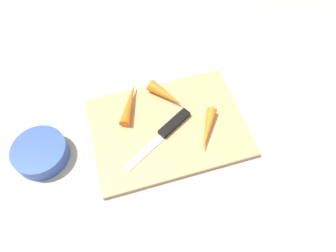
{
  "coord_description": "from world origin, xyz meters",
  "views": [
    {
      "loc": [
        0.1,
        0.35,
        0.63
      ],
      "look_at": [
        0.0,
        0.0,
        0.01
      ],
      "focal_mm": 32.27,
      "sensor_mm": 36.0,
      "label": 1
    }
  ],
  "objects_px": {
    "cutting_board": "(168,127)",
    "carrot_longest": "(130,103)",
    "carrot_shortest": "(166,95)",
    "knife": "(171,127)",
    "small_bowl": "(41,153)",
    "carrot_medium": "(208,130)"
  },
  "relations": [
    {
      "from": "knife",
      "to": "carrot_shortest",
      "type": "xyz_separation_m",
      "value": [
        -0.01,
        -0.09,
        0.01
      ]
    },
    {
      "from": "cutting_board",
      "to": "small_bowl",
      "type": "bearing_deg",
      "value": -1.83
    },
    {
      "from": "small_bowl",
      "to": "carrot_shortest",
      "type": "bearing_deg",
      "value": -167.29
    },
    {
      "from": "cutting_board",
      "to": "carrot_longest",
      "type": "relative_size",
      "value": 2.96
    },
    {
      "from": "carrot_longest",
      "to": "carrot_shortest",
      "type": "bearing_deg",
      "value": -66.68
    },
    {
      "from": "carrot_shortest",
      "to": "cutting_board",
      "type": "bearing_deg",
      "value": -49.22
    },
    {
      "from": "carrot_shortest",
      "to": "carrot_longest",
      "type": "xyz_separation_m",
      "value": [
        0.09,
        -0.0,
        -0.0
      ]
    },
    {
      "from": "carrot_shortest",
      "to": "carrot_longest",
      "type": "distance_m",
      "value": 0.09
    },
    {
      "from": "cutting_board",
      "to": "carrot_medium",
      "type": "bearing_deg",
      "value": 153.23
    },
    {
      "from": "carrot_medium",
      "to": "small_bowl",
      "type": "bearing_deg",
      "value": -66.64
    },
    {
      "from": "carrot_medium",
      "to": "carrot_longest",
      "type": "height_order",
      "value": "carrot_longest"
    },
    {
      "from": "cutting_board",
      "to": "carrot_longest",
      "type": "height_order",
      "value": "carrot_longest"
    },
    {
      "from": "carrot_shortest",
      "to": "carrot_longest",
      "type": "height_order",
      "value": "carrot_shortest"
    },
    {
      "from": "carrot_shortest",
      "to": "carrot_longest",
      "type": "relative_size",
      "value": 0.8
    },
    {
      "from": "carrot_shortest",
      "to": "small_bowl",
      "type": "xyz_separation_m",
      "value": [
        0.31,
        0.07,
        -0.01
      ]
    },
    {
      "from": "knife",
      "to": "carrot_medium",
      "type": "xyz_separation_m",
      "value": [
        -0.08,
        0.03,
        0.01
      ]
    },
    {
      "from": "knife",
      "to": "small_bowl",
      "type": "relative_size",
      "value": 1.53
    },
    {
      "from": "carrot_shortest",
      "to": "small_bowl",
      "type": "height_order",
      "value": "carrot_shortest"
    },
    {
      "from": "knife",
      "to": "carrot_longest",
      "type": "relative_size",
      "value": 1.5
    },
    {
      "from": "carrot_medium",
      "to": "small_bowl",
      "type": "xyz_separation_m",
      "value": [
        0.38,
        -0.05,
        -0.0
      ]
    },
    {
      "from": "knife",
      "to": "carrot_shortest",
      "type": "height_order",
      "value": "carrot_shortest"
    },
    {
      "from": "knife",
      "to": "carrot_longest",
      "type": "xyz_separation_m",
      "value": [
        0.08,
        -0.09,
        0.01
      ]
    }
  ]
}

